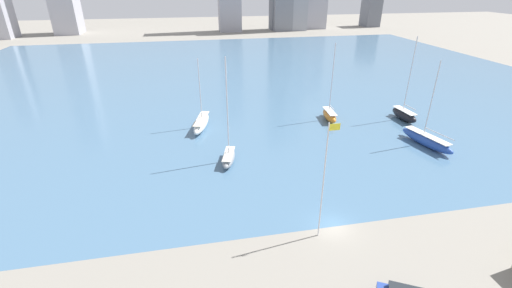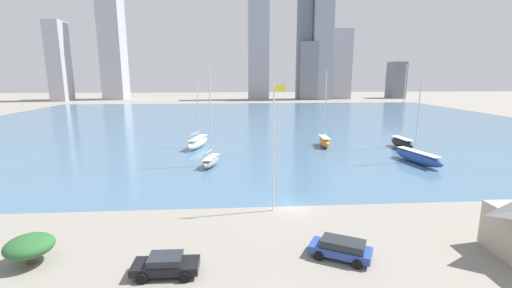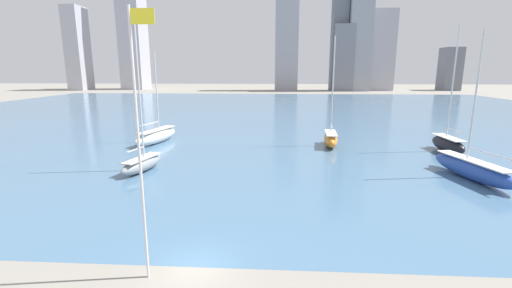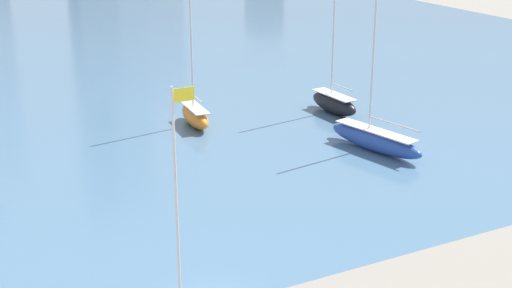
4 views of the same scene
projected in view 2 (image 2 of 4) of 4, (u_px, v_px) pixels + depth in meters
ground_plane at (292, 206)px, 38.46m from camera, size 500.00×500.00×0.00m
harbor_water at (253, 122)px, 106.87m from camera, size 180.00×140.00×0.00m
flag_pole at (274, 144)px, 35.82m from camera, size 1.24×0.14×13.71m
yard_shrub at (29, 246)px, 26.56m from camera, size 3.57×3.57×2.29m
distant_city_skyline at (234, 51)px, 198.11m from camera, size 205.37×23.55×73.37m
sailboat_black at (402, 142)px, 68.43m from camera, size 2.42×7.33×16.48m
sailboat_gray at (211, 160)px, 55.04m from camera, size 3.38×6.69×16.42m
sailboat_orange at (324, 141)px, 70.04m from camera, size 2.41×6.80×15.34m
sailboat_blue at (418, 157)px, 56.74m from camera, size 4.14×10.80×14.58m
sailboat_white at (198, 142)px, 68.98m from camera, size 4.50×9.97×13.28m
parked_wagon_blue at (341, 248)px, 27.42m from camera, size 5.23×4.13×1.59m
parked_sedan_black at (166, 265)px, 25.19m from camera, size 4.87×2.44×1.53m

